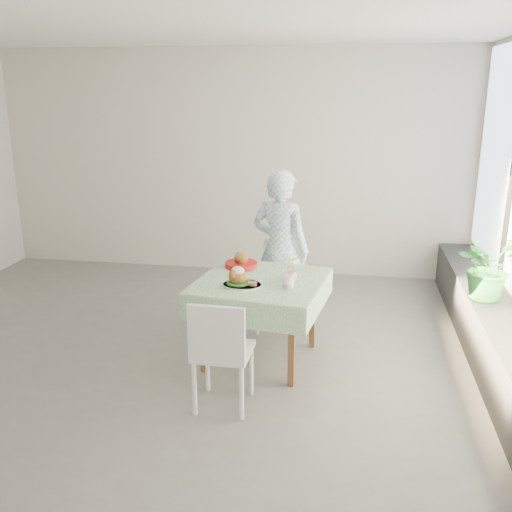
% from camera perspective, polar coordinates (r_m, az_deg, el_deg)
% --- Properties ---
extents(floor, '(6.00, 6.00, 0.00)m').
position_cam_1_polar(floor, '(5.35, -8.00, -9.40)').
color(floor, '#5F5D5A').
rests_on(floor, ground).
extents(ceiling, '(6.00, 6.00, 0.00)m').
position_cam_1_polar(ceiling, '(4.84, -9.42, 21.97)').
color(ceiling, white).
rests_on(ceiling, ground).
extents(wall_back, '(6.00, 0.02, 2.80)m').
position_cam_1_polar(wall_back, '(7.29, -2.53, 9.26)').
color(wall_back, beige).
rests_on(wall_back, ground).
extents(window_ledge, '(0.40, 4.80, 0.50)m').
position_cam_1_polar(window_ledge, '(5.18, 23.30, -8.51)').
color(window_ledge, black).
rests_on(window_ledge, ground).
extents(cafe_table, '(1.18, 1.18, 0.74)m').
position_cam_1_polar(cafe_table, '(4.98, 0.47, -5.46)').
color(cafe_table, brown).
rests_on(cafe_table, ground).
extents(chair_far, '(0.45, 0.45, 0.87)m').
position_cam_1_polar(chair_far, '(5.64, 2.38, -4.84)').
color(chair_far, white).
rests_on(chair_far, ground).
extents(chair_near, '(0.42, 0.42, 0.87)m').
position_cam_1_polar(chair_near, '(4.36, -3.31, -11.61)').
color(chair_near, white).
rests_on(chair_near, ground).
extents(diner, '(0.67, 0.54, 1.60)m').
position_cam_1_polar(diner, '(5.56, 2.46, 0.59)').
color(diner, '#86B6D7').
rests_on(diner, ground).
extents(main_dish, '(0.33, 0.33, 0.17)m').
position_cam_1_polar(main_dish, '(4.71, -1.62, -2.39)').
color(main_dish, white).
rests_on(main_dish, cafe_table).
extents(juice_cup_orange, '(0.09, 0.09, 0.25)m').
position_cam_1_polar(juice_cup_orange, '(4.84, 3.62, -1.86)').
color(juice_cup_orange, white).
rests_on(juice_cup_orange, cafe_table).
extents(juice_cup_lemonade, '(0.10, 0.10, 0.29)m').
position_cam_1_polar(juice_cup_lemonade, '(4.67, 3.23, -2.43)').
color(juice_cup_lemonade, white).
rests_on(juice_cup_lemonade, cafe_table).
extents(second_dish, '(0.29, 0.29, 0.14)m').
position_cam_1_polar(second_dish, '(5.21, -1.49, -0.69)').
color(second_dish, '#B41412').
rests_on(second_dish, cafe_table).
extents(potted_plant, '(0.71, 0.71, 0.60)m').
position_cam_1_polar(potted_plant, '(5.45, 22.19, -0.97)').
color(potted_plant, '#297C33').
rests_on(potted_plant, window_ledge).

